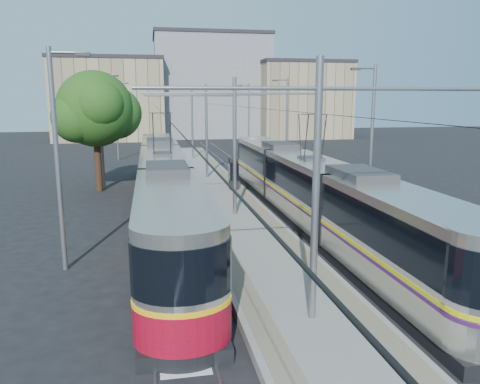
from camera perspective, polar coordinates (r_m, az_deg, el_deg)
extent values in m
plane|color=black|center=(17.19, 4.19, -10.03)|extent=(160.00, 160.00, 0.00)
cube|color=gray|center=(33.28, -3.40, 0.75)|extent=(4.00, 50.00, 0.30)
cube|color=gray|center=(33.10, -5.89, 0.93)|extent=(0.70, 50.00, 0.01)
cube|color=gray|center=(33.47, -0.94, 1.10)|extent=(0.70, 50.00, 0.01)
cube|color=gray|center=(33.03, -10.84, 0.25)|extent=(0.07, 70.00, 0.03)
cube|color=gray|center=(33.06, -8.35, 0.34)|extent=(0.07, 70.00, 0.03)
cube|color=gray|center=(33.79, 1.45, 0.70)|extent=(0.07, 70.00, 0.03)
cube|color=gray|center=(34.12, 3.81, 0.78)|extent=(0.07, 70.00, 0.03)
cube|color=silver|center=(13.94, -7.40, -15.41)|extent=(1.20, 5.00, 0.01)
cube|color=black|center=(26.10, -9.21, -2.22)|extent=(2.30, 30.78, 0.40)
cube|color=#AEAAA0|center=(25.77, -9.33, 1.35)|extent=(2.40, 29.18, 2.90)
cube|color=black|center=(25.69, -9.36, 2.45)|extent=(2.43, 29.18, 1.30)
cube|color=#FFB90D|center=(25.84, -9.30, 0.48)|extent=(2.43, 29.18, 0.12)
cube|color=#A3091F|center=(25.94, -9.26, -0.61)|extent=(2.42, 29.18, 1.10)
cube|color=#2D2D30|center=(25.55, -9.44, 4.88)|extent=(1.68, 3.00, 0.30)
cube|color=black|center=(24.13, 8.44, -3.32)|extent=(2.30, 27.43, 0.40)
cube|color=beige|center=(23.76, 8.55, 0.53)|extent=(2.40, 25.83, 2.90)
cube|color=black|center=(23.68, 8.59, 1.72)|extent=(2.43, 25.83, 1.30)
cube|color=#D8C60B|center=(23.84, 8.52, -0.41)|extent=(2.43, 25.83, 0.12)
cube|color=#3F154B|center=(23.87, 8.51, -0.77)|extent=(2.43, 25.83, 0.10)
cube|color=#2D2D30|center=(23.52, 8.67, 4.36)|extent=(1.68, 3.00, 0.30)
cylinder|color=gray|center=(12.44, 9.22, -0.19)|extent=(0.20, 0.20, 7.00)
cylinder|color=gray|center=(12.20, 9.63, 12.33)|extent=(9.20, 0.10, 0.10)
cylinder|color=gray|center=(23.94, -0.66, 5.46)|extent=(0.20, 0.20, 7.00)
cylinder|color=gray|center=(23.82, -0.67, 11.93)|extent=(9.20, 0.10, 0.10)
cylinder|color=gray|center=(35.78, -4.10, 7.38)|extent=(0.20, 0.20, 7.00)
cylinder|color=gray|center=(35.69, -4.17, 11.71)|extent=(9.20, 0.10, 0.10)
cylinder|color=gray|center=(47.69, -5.84, 8.34)|extent=(0.20, 0.20, 7.00)
cylinder|color=gray|center=(47.63, -5.91, 11.58)|extent=(9.20, 0.10, 0.10)
cylinder|color=black|center=(32.45, -9.92, 9.93)|extent=(0.02, 70.00, 0.02)
cylinder|color=black|center=(33.38, 2.73, 10.12)|extent=(0.02, 70.00, 0.02)
cylinder|color=gray|center=(17.89, -21.37, 3.32)|extent=(0.18, 0.18, 8.00)
cube|color=#2D2D30|center=(17.64, -18.63, 15.63)|extent=(0.50, 0.22, 0.12)
cylinder|color=gray|center=(33.67, -16.56, 7.04)|extent=(0.18, 0.18, 8.00)
cube|color=#2D2D30|center=(33.54, -15.01, 13.52)|extent=(0.50, 0.22, 0.12)
cylinder|color=gray|center=(49.60, -14.82, 8.37)|extent=(0.18, 0.18, 8.00)
cube|color=#2D2D30|center=(49.51, -13.74, 12.76)|extent=(0.50, 0.22, 0.12)
cylinder|color=gray|center=(26.31, 15.73, 6.00)|extent=(0.18, 0.18, 8.00)
cube|color=#2D2D30|center=(25.78, 13.93, 14.34)|extent=(0.50, 0.22, 0.12)
cylinder|color=gray|center=(41.21, 5.73, 8.15)|extent=(0.18, 0.18, 8.00)
cube|color=#2D2D30|center=(40.87, 4.31, 13.41)|extent=(0.50, 0.22, 0.12)
cylinder|color=gray|center=(56.71, 1.07, 9.06)|extent=(0.18, 0.18, 8.00)
cube|color=#2D2D30|center=(56.47, -0.03, 12.86)|extent=(0.50, 0.22, 0.12)
cube|color=black|center=(31.15, -0.80, 2.28)|extent=(0.58, 0.93, 2.10)
cube|color=black|center=(31.13, -0.80, 2.53)|extent=(0.62, 0.97, 1.09)
cylinder|color=#382314|center=(33.37, -16.88, 2.98)|extent=(0.46, 0.46, 3.36)
sphere|color=#1C4413|center=(33.06, -17.27, 9.65)|extent=(5.04, 5.04, 5.04)
sphere|color=#1C4413|center=(33.80, -14.93, 9.27)|extent=(3.57, 3.57, 3.57)
cube|color=tan|center=(75.66, -15.53, 10.67)|extent=(16.00, 12.00, 11.79)
cube|color=#262328|center=(75.88, -15.79, 15.30)|extent=(16.32, 12.24, 0.50)
cube|color=gray|center=(80.11, -3.63, 12.56)|extent=(18.00, 14.00, 15.96)
cube|color=#262328|center=(80.71, -3.71, 18.40)|extent=(18.36, 14.28, 0.50)
cube|color=tan|center=(77.33, 7.51, 10.89)|extent=(14.00, 10.00, 11.55)
cube|color=#262328|center=(77.53, 7.63, 15.35)|extent=(14.28, 10.20, 0.50)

